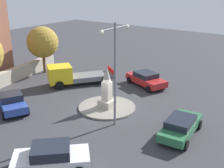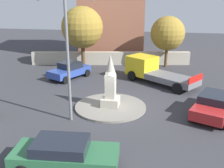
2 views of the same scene
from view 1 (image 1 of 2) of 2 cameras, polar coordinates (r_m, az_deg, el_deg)
ground_plane at (r=23.88m, az=-0.99°, el=-4.71°), size 80.00×80.00×0.00m
traffic_island at (r=23.86m, az=-0.99°, el=-4.56°), size 4.66×4.66×0.14m
monument at (r=23.28m, az=-1.01°, el=-1.19°), size 1.12×1.12×3.44m
streetlamp at (r=19.63m, az=0.59°, el=3.73°), size 3.18×0.28×7.33m
car_red_waiting at (r=28.71m, az=6.68°, el=1.02°), size 3.42×4.79×1.38m
car_white_near_island at (r=16.73m, az=-11.84°, el=-13.83°), size 4.21×4.28×1.46m
car_blue_far_side at (r=24.47m, az=-19.05°, el=-3.37°), size 3.29×4.23×1.44m
car_green_passing at (r=20.10m, az=13.34°, el=-8.00°), size 4.56×2.23×1.34m
truck_yellow_approaching at (r=29.03m, az=-7.83°, el=1.72°), size 6.33×5.37×2.04m
stone_boundary_wall at (r=30.27m, az=-21.19°, el=0.67°), size 16.66×3.76×1.35m
tree_mid_cluster at (r=32.97m, az=-13.48°, el=7.95°), size 3.44×3.44×5.17m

